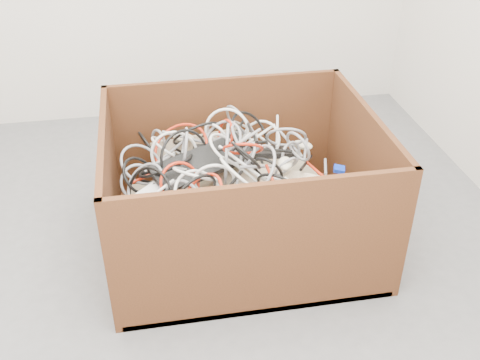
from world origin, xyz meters
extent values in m
plane|color=#57575A|center=(0.00, 0.00, 0.00)|extent=(3.00, 3.00, 0.00)
cube|color=silver|center=(0.00, -1.50, 1.25)|extent=(3.00, 0.04, 2.50)
cube|color=#3B1F0E|center=(0.25, 0.15, 0.01)|extent=(1.08, 0.90, 0.03)
cube|color=#3B1F0E|center=(0.25, 0.59, 0.29)|extent=(1.08, 0.02, 0.58)
cube|color=#3B1F0E|center=(0.25, -0.29, 0.29)|extent=(1.08, 0.03, 0.58)
cube|color=#3B1F0E|center=(0.78, 0.15, 0.29)|extent=(0.02, 0.85, 0.58)
cube|color=#3B1F0E|center=(-0.28, 0.15, 0.29)|extent=(0.03, 0.85, 0.58)
cube|color=tan|center=(0.25, 0.17, 0.08)|extent=(0.95, 0.82, 0.18)
cube|color=tan|center=(0.16, 0.11, 0.17)|extent=(0.68, 0.61, 0.19)
cube|color=#CFB592|center=(0.04, 0.21, 0.19)|extent=(0.43, 0.17, 0.08)
cube|color=#CFB592|center=(0.37, 0.31, 0.19)|extent=(0.41, 0.34, 0.20)
cube|color=#CFB592|center=(0.22, -0.06, 0.18)|extent=(0.20, 0.44, 0.07)
cube|color=#CFB592|center=(-0.08, -0.04, 0.21)|extent=(0.41, 0.22, 0.20)
cube|color=#CFB592|center=(0.58, -0.02, 0.25)|extent=(0.34, 0.43, 0.13)
cube|color=#CFB592|center=(0.10, 0.43, 0.30)|extent=(0.42, 0.18, 0.16)
cube|color=#CFB592|center=(0.08, 0.14, 0.26)|extent=(0.36, 0.42, 0.16)
cube|color=#CFB592|center=(0.34, 0.09, 0.33)|extent=(0.43, 0.37, 0.10)
cube|color=black|center=(0.29, 0.29, 0.37)|extent=(0.44, 0.20, 0.13)
cube|color=black|center=(0.10, 0.16, 0.41)|extent=(0.45, 0.31, 0.09)
ellipsoid|color=beige|center=(-0.03, 0.14, 0.34)|extent=(0.10, 0.08, 0.03)
ellipsoid|color=beige|center=(0.56, 0.33, 0.35)|extent=(0.11, 0.10, 0.03)
ellipsoid|color=beige|center=(0.05, -0.16, 0.29)|extent=(0.09, 0.06, 0.03)
ellipsoid|color=beige|center=(0.41, 0.05, 0.44)|extent=(0.08, 0.10, 0.03)
ellipsoid|color=beige|center=(0.04, 0.43, 0.39)|extent=(0.11, 0.09, 0.03)
cube|color=silver|center=(-0.11, 0.07, 0.35)|extent=(0.26, 0.18, 0.11)
cube|color=silver|center=(0.08, -0.04, 0.33)|extent=(0.28, 0.09, 0.09)
cube|color=#0D30CF|center=(0.66, 0.13, 0.34)|extent=(0.06, 0.05, 0.03)
torus|color=gray|center=(0.30, 0.24, 0.41)|extent=(0.18, 0.33, 0.28)
torus|color=silver|center=(0.38, 0.37, 0.37)|extent=(0.18, 0.20, 0.20)
torus|color=silver|center=(0.06, -0.03, 0.38)|extent=(0.23, 0.21, 0.23)
torus|color=gray|center=(-0.15, 0.25, 0.37)|extent=(0.24, 0.23, 0.16)
torus|color=gray|center=(0.28, -0.12, 0.40)|extent=(0.12, 0.14, 0.17)
torus|color=gray|center=(-0.07, 0.44, 0.37)|extent=(0.08, 0.14, 0.16)
torus|color=silver|center=(0.22, 0.35, 0.44)|extent=(0.24, 0.11, 0.25)
torus|color=gray|center=(0.49, 0.16, 0.44)|extent=(0.10, 0.18, 0.20)
torus|color=black|center=(-0.16, 0.20, 0.35)|extent=(0.15, 0.21, 0.19)
torus|color=silver|center=(0.24, 0.00, 0.43)|extent=(0.24, 0.32, 0.24)
torus|color=#B8220D|center=(0.02, 0.31, 0.40)|extent=(0.29, 0.25, 0.21)
torus|color=gray|center=(0.22, 0.37, 0.39)|extent=(0.21, 0.15, 0.17)
torus|color=#B8220D|center=(-0.01, 0.06, 0.39)|extent=(0.17, 0.14, 0.18)
torus|color=black|center=(0.04, -0.08, 0.41)|extent=(0.20, 0.16, 0.21)
torus|color=gray|center=(0.28, 0.01, 0.44)|extent=(0.19, 0.30, 0.25)
torus|color=gray|center=(0.41, 0.06, 0.42)|extent=(0.14, 0.10, 0.13)
torus|color=gray|center=(0.47, 0.27, 0.43)|extent=(0.25, 0.16, 0.20)
torus|color=#B8220D|center=(0.05, -0.12, 0.42)|extent=(0.23, 0.32, 0.25)
torus|color=black|center=(0.33, 0.03, 0.43)|extent=(0.14, 0.13, 0.14)
torus|color=gray|center=(0.05, -0.13, 0.34)|extent=(0.21, 0.18, 0.12)
torus|color=silver|center=(0.12, 0.02, 0.41)|extent=(0.23, 0.05, 0.23)
torus|color=black|center=(0.09, 0.38, 0.42)|extent=(0.28, 0.20, 0.23)
torus|color=gray|center=(0.47, 0.21, 0.38)|extent=(0.14, 0.09, 0.15)
torus|color=gray|center=(0.27, 0.11, 0.46)|extent=(0.09, 0.15, 0.13)
torus|color=gray|center=(0.20, 0.17, 0.43)|extent=(0.08, 0.35, 0.35)
torus|color=black|center=(-0.10, 0.19, 0.34)|extent=(0.18, 0.11, 0.15)
torus|color=gray|center=(-0.14, 0.10, 0.37)|extent=(0.19, 0.24, 0.18)
torus|color=silver|center=(0.19, 0.18, 0.45)|extent=(0.16, 0.20, 0.15)
torus|color=gray|center=(-0.01, -0.04, 0.36)|extent=(0.21, 0.14, 0.22)
torus|color=black|center=(0.25, 0.05, 0.49)|extent=(0.12, 0.20, 0.18)
torus|color=silver|center=(0.18, 0.34, 0.43)|extent=(0.10, 0.14, 0.16)
torus|color=gray|center=(0.03, 0.24, 0.44)|extent=(0.06, 0.24, 0.24)
torus|color=black|center=(0.32, 0.33, 0.43)|extent=(0.26, 0.24, 0.20)
torus|color=silver|center=(0.06, 0.04, 0.43)|extent=(0.23, 0.24, 0.12)
torus|color=#B8220D|center=(0.21, 0.29, 0.44)|extent=(0.08, 0.21, 0.20)
torus|color=black|center=(-0.05, 0.19, 0.40)|extent=(0.30, 0.30, 0.14)
torus|color=silver|center=(-0.01, 0.27, 0.40)|extent=(0.28, 0.08, 0.27)
torus|color=black|center=(-0.10, 0.44, 0.32)|extent=(0.15, 0.30, 0.28)
torus|color=gray|center=(0.31, 0.43, 0.40)|extent=(0.16, 0.32, 0.31)
torus|color=gray|center=(0.19, 0.27, 0.44)|extent=(0.20, 0.24, 0.19)
torus|color=silver|center=(-0.12, 0.09, 0.33)|extent=(0.28, 0.31, 0.20)
torus|color=silver|center=(-0.04, 0.36, 0.38)|extent=(0.18, 0.22, 0.15)
torus|color=silver|center=(0.37, 0.43, 0.35)|extent=(0.27, 0.34, 0.23)
torus|color=black|center=(0.36, -0.05, 0.40)|extent=(0.22, 0.14, 0.22)
torus|color=gray|center=(-0.17, 0.18, 0.33)|extent=(0.17, 0.14, 0.18)
torus|color=black|center=(0.03, 0.19, 0.43)|extent=(0.27, 0.19, 0.31)
torus|color=#B8220D|center=(0.25, 0.10, 0.49)|extent=(0.22, 0.17, 0.15)
torus|color=black|center=(-0.13, 0.06, 0.34)|extent=(0.21, 0.27, 0.31)
cylinder|color=gray|center=(-0.07, 0.26, 0.37)|extent=(0.14, 0.11, 0.03)
cylinder|color=#B8220D|center=(0.34, -0.08, 0.42)|extent=(0.03, 0.24, 0.07)
cylinder|color=#B8220D|center=(-0.10, 0.21, 0.35)|extent=(0.21, 0.13, 0.03)
cylinder|color=silver|center=(0.25, 0.06, 0.44)|extent=(0.20, 0.20, 0.10)
cylinder|color=black|center=(0.25, 0.15, 0.48)|extent=(0.21, 0.07, 0.02)
cylinder|color=gray|center=(0.26, 0.14, 0.51)|extent=(0.16, 0.14, 0.02)
cylinder|color=gray|center=(0.29, 0.04, 0.44)|extent=(0.15, 0.07, 0.06)
cylinder|color=black|center=(0.51, -0.09, 0.40)|extent=(0.16, 0.10, 0.06)
cylinder|color=silver|center=(0.20, 0.32, 0.40)|extent=(0.04, 0.19, 0.03)
cylinder|color=gray|center=(0.50, 0.34, 0.36)|extent=(0.07, 0.20, 0.05)
cylinder|color=gray|center=(-0.04, 0.32, 0.37)|extent=(0.16, 0.16, 0.04)
cylinder|color=black|center=(-0.09, 0.19, 0.35)|extent=(0.04, 0.22, 0.05)
cylinder|color=silver|center=(0.35, -0.01, 0.41)|extent=(0.14, 0.02, 0.05)
cylinder|color=silver|center=(0.28, 0.25, 0.45)|extent=(0.10, 0.10, 0.03)
cylinder|color=black|center=(0.03, 0.38, 0.34)|extent=(0.23, 0.20, 0.04)
cylinder|color=black|center=(0.27, 0.42, 0.39)|extent=(0.13, 0.18, 0.06)
cylinder|color=gray|center=(0.09, 0.36, 0.40)|extent=(0.29, 0.06, 0.10)
cylinder|color=silver|center=(0.35, 0.34, 0.41)|extent=(0.20, 0.16, 0.03)
cylinder|color=gray|center=(0.56, 0.27, 0.36)|extent=(0.07, 0.16, 0.03)
cylinder|color=gray|center=(0.32, -0.09, 0.44)|extent=(0.14, 0.10, 0.04)
cylinder|color=black|center=(0.41, -0.09, 0.40)|extent=(0.19, 0.19, 0.10)
cylinder|color=black|center=(0.15, -0.06, 0.41)|extent=(0.18, 0.23, 0.03)
cylinder|color=black|center=(0.52, 0.15, 0.37)|extent=(0.13, 0.24, 0.10)
cylinder|color=black|center=(0.39, 0.15, 0.44)|extent=(0.14, 0.02, 0.04)
cylinder|color=silver|center=(0.12, -0.03, 0.37)|extent=(0.10, 0.23, 0.08)
cylinder|color=black|center=(0.08, -0.12, 0.37)|extent=(0.16, 0.09, 0.03)
cylinder|color=black|center=(0.31, 0.25, 0.49)|extent=(0.02, 0.27, 0.05)
cylinder|color=silver|center=(0.46, 0.42, 0.38)|extent=(0.07, 0.23, 0.05)
cylinder|color=#B8220D|center=(0.54, 0.05, 0.38)|extent=(0.05, 0.22, 0.04)
cylinder|color=#B8220D|center=(0.60, -0.15, 0.34)|extent=(0.13, 0.04, 0.03)
cylinder|color=silver|center=(0.45, -0.06, 0.39)|extent=(0.13, 0.12, 0.05)
camera|label=1|loc=(-0.10, -1.79, 1.59)|focal=42.73mm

